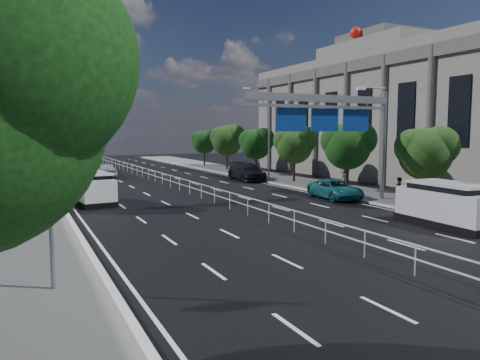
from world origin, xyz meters
TOP-DOWN VIEW (x-y plane):
  - ground at (0.00, 0.00)m, footprint 160.00×160.00m
  - sidewalk_near at (-11.50, 0.00)m, footprint 5.00×140.00m
  - kerb_near at (-9.00, 0.00)m, footprint 0.25×140.00m
  - median_fence at (0.00, 22.50)m, footprint 0.05×85.00m
  - toilet_sign at (-10.95, 0.00)m, footprint 1.62×0.18m
  - overhead_gantry at (6.74, 10.05)m, footprint 10.24×0.38m
  - streetlight_far at (10.50, 26.00)m, footprint 2.78×2.40m
  - civic_hall at (23.72, 22.00)m, footprint 14.40×36.00m
  - near_tree_back at (-11.94, 17.97)m, footprint 4.84×4.51m
  - far_tree_c at (11.24, 6.98)m, footprint 3.52×3.28m
  - far_tree_d at (11.25, 14.48)m, footprint 3.85×3.59m
  - far_tree_e at (11.25, 21.98)m, footprint 3.63×3.38m
  - far_tree_f at (11.24, 29.48)m, footprint 3.52×3.28m
  - far_tree_g at (11.25, 36.98)m, footprint 3.96×3.69m
  - far_tree_h at (11.24, 44.48)m, footprint 3.41×3.18m
  - white_minivan at (-7.13, 16.88)m, footprint 2.53×4.85m
  - red_bus at (-6.66, 40.55)m, footprint 3.40×10.97m
  - near_car_silver at (-3.50, 34.16)m, footprint 2.04×4.51m
  - near_car_dark at (-8.00, 51.60)m, footprint 2.22×5.22m
  - silver_minivan at (7.51, 2.00)m, footprint 2.43×5.23m
  - parked_car_teal at (8.30, 12.00)m, footprint 2.62×4.92m
  - parked_car_dark at (8.30, 25.84)m, footprint 2.70×5.77m
  - pedestrian_a at (9.69, 7.59)m, footprint 0.69×0.54m
  - pedestrian_b at (13.40, 17.50)m, footprint 1.20×1.12m

SIDE VIEW (x-z plane):
  - ground at x=0.00m, z-range 0.00..0.00m
  - sidewalk_near at x=-11.50m, z-range 0.00..0.14m
  - kerb_near at x=-9.00m, z-range -0.01..0.15m
  - median_fence at x=0.00m, z-range 0.01..1.04m
  - parked_car_teal at x=8.30m, z-range 0.00..1.32m
  - near_car_silver at x=-3.50m, z-range 0.00..1.50m
  - parked_car_dark at x=8.30m, z-range 0.00..1.63m
  - near_car_dark at x=-8.00m, z-range 0.00..1.68m
  - pedestrian_a at x=9.69m, z-range 0.14..1.81m
  - white_minivan at x=-7.13m, z-range -0.02..2.00m
  - silver_minivan at x=7.51m, z-range -0.02..2.11m
  - pedestrian_b at x=13.40m, z-range 0.14..2.11m
  - red_bus at x=-6.66m, z-range 0.07..3.30m
  - toilet_sign at x=-10.95m, z-range 0.77..5.11m
  - far_tree_h at x=11.24m, z-range 0.97..5.88m
  - far_tree_c at x=11.24m, z-range 0.95..5.90m
  - far_tree_f at x=11.24m, z-range 0.98..6.00m
  - far_tree_e at x=11.25m, z-range 0.99..6.12m
  - far_tree_d at x=11.25m, z-range 1.02..6.36m
  - far_tree_g at x=11.25m, z-range 1.03..6.48m
  - near_tree_back at x=-11.94m, z-range 1.27..7.96m
  - streetlight_far at x=10.50m, z-range 0.71..9.71m
  - overhead_gantry at x=6.74m, z-range 1.88..9.33m
  - civic_hall at x=23.72m, z-range -0.91..13.44m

